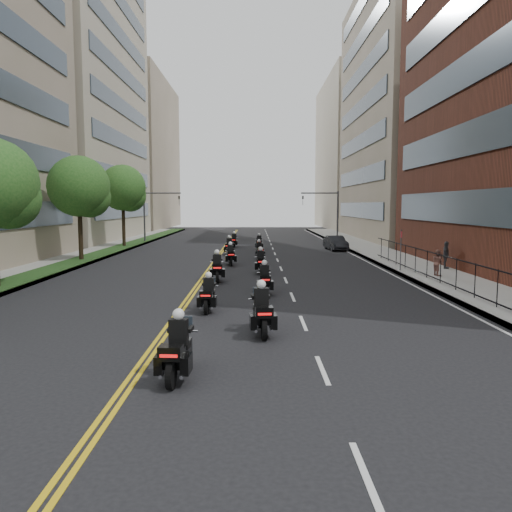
{
  "coord_description": "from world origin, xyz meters",
  "views": [
    {
      "loc": [
        1.49,
        -12.25,
        4.17
      ],
      "look_at": [
        1.55,
        13.99,
        1.45
      ],
      "focal_mm": 35.0,
      "sensor_mm": 36.0,
      "label": 1
    }
  ],
  "objects": [
    {
      "name": "motorcycle_1",
      "position": [
        1.71,
        3.49,
        0.69
      ],
      "size": [
        0.63,
        2.38,
        1.76
      ],
      "rotation": [
        0.0,
        0.0,
        0.08
      ],
      "color": "black",
      "rests_on": "ground"
    },
    {
      "name": "building_right_far",
      "position": [
        21.5,
        78.0,
        13.0
      ],
      "size": [
        15.0,
        28.0,
        26.0
      ],
      "primitive_type": "cube",
      "color": "#AB9E8A",
      "rests_on": "ground"
    },
    {
      "name": "pedestrian_b",
      "position": [
        11.87,
        15.77,
        0.9
      ],
      "size": [
        0.69,
        0.82,
        1.49
      ],
      "primitive_type": "imported",
      "rotation": [
        0.0,
        0.0,
        1.76
      ],
      "color": "#89574B",
      "rests_on": "sidewalk_right"
    },
    {
      "name": "motorcycle_2",
      "position": [
        -0.33,
        7.01,
        0.61
      ],
      "size": [
        0.49,
        2.09,
        1.54
      ],
      "rotation": [
        0.0,
        0.0,
        -0.03
      ],
      "color": "black",
      "rests_on": "ground"
    },
    {
      "name": "sidewalk_left",
      "position": [
        -12.0,
        25.0,
        0.07
      ],
      "size": [
        4.0,
        90.0,
        0.15
      ],
      "primitive_type": "cube",
      "color": "gray",
      "rests_on": "ground"
    },
    {
      "name": "ground",
      "position": [
        0.0,
        0.0,
        0.0
      ],
      "size": [
        160.0,
        160.0,
        0.0
      ],
      "primitive_type": "plane",
      "color": "black",
      "rests_on": "ground"
    },
    {
      "name": "sidewalk_right",
      "position": [
        12.0,
        25.0,
        0.07
      ],
      "size": [
        4.0,
        90.0,
        0.15
      ],
      "primitive_type": "cube",
      "color": "gray",
      "rests_on": "ground"
    },
    {
      "name": "iron_fence",
      "position": [
        11.0,
        12.0,
        0.9
      ],
      "size": [
        0.05,
        28.0,
        1.5
      ],
      "color": "black",
      "rests_on": "sidewalk_right"
    },
    {
      "name": "building_left_far",
      "position": [
        -22.0,
        78.0,
        13.0
      ],
      "size": [
        16.0,
        28.0,
        26.0
      ],
      "primitive_type": "cube",
      "color": "gray",
      "rests_on": "ground"
    },
    {
      "name": "motorcycle_3",
      "position": [
        1.95,
        10.79,
        0.63
      ],
      "size": [
        0.5,
        2.16,
        1.6
      ],
      "rotation": [
        0.0,
        0.0,
        0.03
      ],
      "color": "black",
      "rests_on": "ground"
    },
    {
      "name": "building_left_mid",
      "position": [
        -21.98,
        48.0,
        17.0
      ],
      "size": [
        16.11,
        28.0,
        34.0
      ],
      "color": "#AB9E8A",
      "rests_on": "ground"
    },
    {
      "name": "motorcycle_0",
      "position": [
        -0.36,
        -0.6,
        0.67
      ],
      "size": [
        0.57,
        2.28,
        1.68
      ],
      "rotation": [
        0.0,
        0.0,
        -0.06
      ],
      "color": "black",
      "rests_on": "ground"
    },
    {
      "name": "motorcycle_10",
      "position": [
        -0.54,
        36.37,
        0.61
      ],
      "size": [
        0.5,
        2.11,
        1.56
      ],
      "rotation": [
        0.0,
        0.0,
        -0.04
      ],
      "color": "black",
      "rests_on": "ground"
    },
    {
      "name": "traffic_signal_right",
      "position": [
        9.54,
        42.0,
        3.7
      ],
      "size": [
        4.09,
        0.2,
        5.6
      ],
      "color": "#3F3F44",
      "rests_on": "ground"
    },
    {
      "name": "grass_strip",
      "position": [
        -11.2,
        25.0,
        0.17
      ],
      "size": [
        2.0,
        90.0,
        0.04
      ],
      "primitive_type": "cube",
      "color": "#1B3915",
      "rests_on": "sidewalk_left"
    },
    {
      "name": "motorcycle_4",
      "position": [
        -0.56,
        14.63,
        0.68
      ],
      "size": [
        0.63,
        2.34,
        1.73
      ],
      "rotation": [
        0.0,
        0.0,
        0.09
      ],
      "color": "black",
      "rests_on": "ground"
    },
    {
      "name": "motorcycle_9",
      "position": [
        1.88,
        33.15,
        0.62
      ],
      "size": [
        0.49,
        2.13,
        1.57
      ],
      "rotation": [
        0.0,
        0.0,
        -0.01
      ],
      "color": "black",
      "rests_on": "ground"
    },
    {
      "name": "parked_sedan",
      "position": [
        8.9,
        33.27,
        0.66
      ],
      "size": [
        1.87,
        4.14,
        1.32
      ],
      "primitive_type": "imported",
      "rotation": [
        0.0,
        0.0,
        0.12
      ],
      "color": "black",
      "rests_on": "ground"
    },
    {
      "name": "motorcycle_5",
      "position": [
        1.85,
        17.84,
        0.64
      ],
      "size": [
        0.52,
        2.2,
        1.62
      ],
      "rotation": [
        0.0,
        0.0,
        0.04
      ],
      "color": "black",
      "rests_on": "ground"
    },
    {
      "name": "building_right_tan",
      "position": [
        21.48,
        48.0,
        15.0
      ],
      "size": [
        15.11,
        28.0,
        30.0
      ],
      "color": "gray",
      "rests_on": "ground"
    },
    {
      "name": "street_trees",
      "position": [
        -11.05,
        18.61,
        5.13
      ],
      "size": [
        4.4,
        38.4,
        7.98
      ],
      "color": "#302515",
      "rests_on": "ground"
    },
    {
      "name": "motorcycle_8",
      "position": [
        -0.65,
        29.02,
        0.65
      ],
      "size": [
        0.52,
        2.22,
        1.64
      ],
      "rotation": [
        0.0,
        0.0,
        -0.03
      ],
      "color": "black",
      "rests_on": "ground"
    },
    {
      "name": "pedestrian_c",
      "position": [
        13.5,
        18.84,
        1.01
      ],
      "size": [
        0.83,
        1.09,
        1.72
      ],
      "primitive_type": "imported",
      "rotation": [
        0.0,
        0.0,
        1.1
      ],
      "color": "#3B3C42",
      "rests_on": "sidewalk_right"
    },
    {
      "name": "traffic_signal_left",
      "position": [
        -9.54,
        42.0,
        3.7
      ],
      "size": [
        4.09,
        0.2,
        5.6
      ],
      "color": "#3F3F44",
      "rests_on": "ground"
    },
    {
      "name": "motorcycle_7",
      "position": [
        1.83,
        25.69,
        0.6
      ],
      "size": [
        0.62,
        2.05,
        1.52
      ],
      "rotation": [
        0.0,
        0.0,
        0.13
      ],
      "color": "black",
      "rests_on": "ground"
    },
    {
      "name": "motorcycle_6",
      "position": [
        -0.18,
        22.01,
        0.64
      ],
      "size": [
        0.61,
        2.19,
        1.62
      ],
      "rotation": [
        0.0,
        0.0,
        0.1
      ],
      "color": "black",
      "rests_on": "ground"
    }
  ]
}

